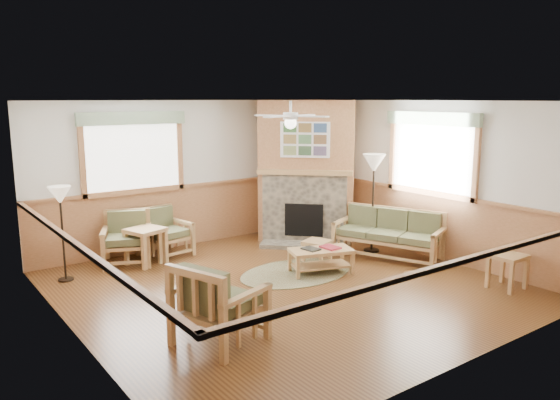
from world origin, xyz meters
TOP-DOWN VIEW (x-y plane):
  - floor at (0.00, 0.00)m, footprint 6.00×6.00m
  - ceiling at (0.00, 0.00)m, footprint 6.00×6.00m
  - wall_back at (0.00, 3.00)m, footprint 6.00×0.02m
  - wall_front at (0.00, -3.00)m, footprint 6.00×0.02m
  - wall_left at (-3.00, 0.00)m, footprint 0.02×6.00m
  - wall_right at (3.00, 0.00)m, footprint 0.02×6.00m
  - wainscot at (0.00, 0.00)m, footprint 6.00×6.00m
  - fireplace at (2.05, 2.05)m, footprint 3.11×3.11m
  - window_back at (-1.10, 2.96)m, footprint 1.90×0.16m
  - window_right at (2.96, -0.20)m, footprint 0.16×1.90m
  - ceiling_fan at (0.30, 0.30)m, footprint 1.59×1.59m
  - sofa at (2.32, 0.15)m, footprint 1.96×1.38m
  - armchair_back_left at (-1.46, 2.50)m, footprint 1.02×1.02m
  - armchair_back_right at (-0.75, 2.55)m, footprint 0.86×0.86m
  - armchair_left at (-1.71, -1.03)m, footprint 1.07×1.07m
  - coffee_table at (0.83, 0.18)m, footprint 1.09×0.79m
  - end_table_chairs at (-1.23, 2.27)m, footprint 0.69×0.67m
  - end_table_sofa at (2.55, -1.96)m, footprint 0.47×0.45m
  - footstool at (1.20, 0.72)m, footprint 0.53×0.53m
  - braided_rug at (0.50, 0.40)m, footprint 2.37×2.37m
  - floor_lamp_left at (-2.55, 2.21)m, footprint 0.40×0.40m
  - floor_lamp_right at (2.39, 0.60)m, footprint 0.49×0.49m
  - book_red at (0.98, 0.13)m, footprint 0.23×0.31m
  - book_dark at (0.68, 0.25)m, footprint 0.23×0.29m

SIDE VIEW (x-z plane):
  - floor at x=0.00m, z-range -0.01..0.00m
  - braided_rug at x=0.50m, z-range 0.00..0.01m
  - footstool at x=1.20m, z-range 0.00..0.36m
  - coffee_table at x=0.83m, z-range 0.00..0.39m
  - end_table_sofa at x=2.55m, z-range 0.00..0.51m
  - end_table_chairs at x=-1.23m, z-range 0.00..0.62m
  - book_dark at x=0.68m, z-range 0.40..0.43m
  - sofa at x=2.32m, z-range 0.00..0.83m
  - armchair_back_right at x=-0.75m, z-range 0.00..0.84m
  - book_red at x=0.98m, z-range 0.41..0.44m
  - armchair_back_left at x=-1.46m, z-range 0.00..0.86m
  - armchair_left at x=-1.71m, z-range 0.00..0.95m
  - wainscot at x=0.00m, z-range 0.00..1.10m
  - floor_lamp_left at x=-2.55m, z-range 0.00..1.46m
  - floor_lamp_right at x=2.39m, z-range 0.00..1.78m
  - wall_back at x=0.00m, z-range 0.00..2.70m
  - wall_front at x=0.00m, z-range 0.00..2.70m
  - wall_left at x=-3.00m, z-range 0.00..2.70m
  - wall_right at x=3.00m, z-range 0.00..2.70m
  - fireplace at x=2.05m, z-range 0.00..2.70m
  - window_back at x=-1.10m, z-range 1.78..3.28m
  - window_right at x=2.96m, z-range 1.78..3.28m
  - ceiling_fan at x=0.30m, z-range 2.48..2.84m
  - ceiling at x=0.00m, z-range 2.70..2.71m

